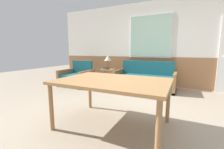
% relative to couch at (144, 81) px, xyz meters
% --- Properties ---
extents(ground_plane, '(16.00, 16.00, 0.00)m').
position_rel_couch_xyz_m(ground_plane, '(0.20, -2.06, -0.25)').
color(ground_plane, gray).
extents(wall_back, '(7.20, 0.09, 2.70)m').
position_rel_couch_xyz_m(wall_back, '(0.19, 0.57, 1.11)').
color(wall_back, '#8E603D').
rests_on(wall_back, ground_plane).
extents(couch, '(1.79, 0.80, 0.83)m').
position_rel_couch_xyz_m(couch, '(0.00, 0.00, 0.00)').
color(couch, olive).
rests_on(couch, ground_plane).
extents(armchair, '(0.94, 0.81, 0.81)m').
position_rel_couch_xyz_m(armchair, '(-2.13, -0.57, -0.01)').
color(armchair, olive).
rests_on(armchair, ground_plane).
extents(side_table, '(0.49, 0.49, 0.54)m').
position_rel_couch_xyz_m(side_table, '(-1.26, -0.03, 0.19)').
color(side_table, olive).
rests_on(side_table, ground_plane).
extents(table_lamp, '(0.24, 0.24, 0.45)m').
position_rel_couch_xyz_m(table_lamp, '(-1.28, 0.06, 0.64)').
color(table_lamp, '#4C3823').
rests_on(table_lamp, side_table).
extents(book_stack, '(0.20, 0.16, 0.06)m').
position_rel_couch_xyz_m(book_stack, '(-1.27, -0.11, 0.31)').
color(book_stack, '#2D7F3D').
rests_on(book_stack, side_table).
extents(dining_table, '(1.61, 1.10, 0.72)m').
position_rel_couch_xyz_m(dining_table, '(0.12, -2.51, 0.40)').
color(dining_table, '#9E7042').
rests_on(dining_table, ground_plane).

